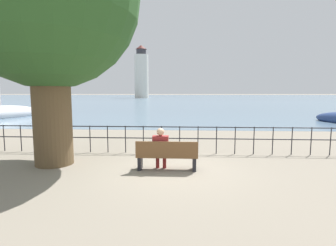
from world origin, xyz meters
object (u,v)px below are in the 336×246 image
Objects in this scene: sailboat_0 at (1,114)px; park_bench at (167,156)px; harbor_lighthouse at (141,74)px; seated_person_left at (161,147)px.

park_bench is at bearing -24.79° from sailboat_0.
harbor_lighthouse is (-1.44, 93.18, 10.42)m from sailboat_0.
sailboat_0 is at bearing 136.04° from seated_person_left.
sailboat_0 is at bearing 136.24° from park_bench.
sailboat_0 is (-16.56, 15.85, -0.09)m from park_bench.
harbor_lighthouse is at bearing 99.37° from park_bench.
park_bench is 0.20× the size of sailboat_0.
seated_person_left is 0.14× the size of sailboat_0.
seated_person_left is 0.05× the size of harbor_lighthouse.
sailboat_0 is (-16.36, 15.78, -0.35)m from seated_person_left.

